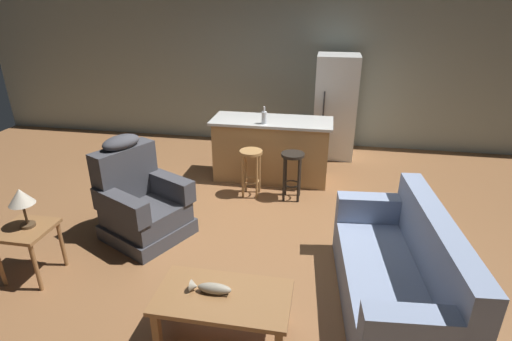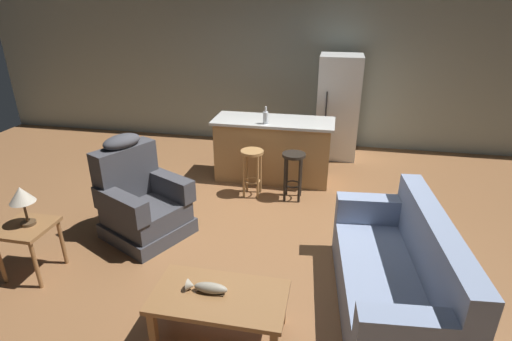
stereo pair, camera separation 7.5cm
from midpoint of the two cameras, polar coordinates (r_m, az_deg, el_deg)
The scene contains 13 objects.
ground_plane at distance 5.14m, azimuth 0.40°, elevation -7.23°, with size 12.00×12.00×0.00m.
back_wall at distance 7.62m, azimuth 5.01°, elevation 13.45°, with size 12.00×0.05×2.60m.
coffee_table at distance 3.42m, azimuth -4.59°, elevation -17.98°, with size 1.10×0.60×0.42m.
fish_figurine at distance 3.40m, azimuth -6.42°, elevation -16.30°, with size 0.34×0.10×0.10m.
couch at distance 3.89m, azimuth 20.05°, elevation -14.20°, with size 1.00×1.97×0.94m.
recliner_near_lamp at distance 4.89m, azimuth -15.70°, elevation -4.25°, with size 1.13×1.13×1.20m.
end_table at distance 4.60m, azimuth -29.41°, elevation -7.95°, with size 0.48×0.48×0.56m.
table_lamp at distance 4.43m, azimuth -30.08°, elevation -3.24°, with size 0.24×0.24×0.41m.
kitchen_island at distance 6.13m, azimuth 2.81°, elevation 3.01°, with size 1.80×0.70×0.95m.
bar_stool_left at distance 5.59m, azimuth -0.17°, elevation 0.87°, with size 0.32×0.32×0.68m.
bar_stool_right at distance 5.51m, azimuth 5.75°, elevation 0.41°, with size 0.32×0.32×0.68m.
refrigerator at distance 7.10m, azimuth 11.92°, elevation 8.82°, with size 0.70×0.69×1.76m.
bottle_tall_green at distance 5.76m, azimuth 1.77°, elevation 7.60°, with size 0.08×0.08×0.25m.
Camera 2 is at (0.86, -4.32, 2.63)m, focal length 28.00 mm.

